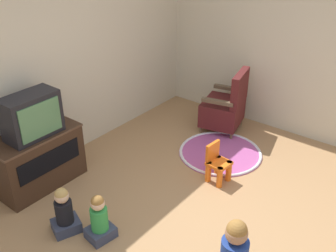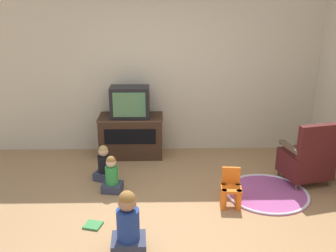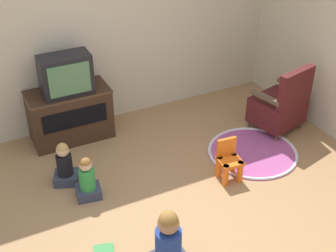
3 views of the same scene
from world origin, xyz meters
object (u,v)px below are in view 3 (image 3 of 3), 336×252
(tv_cabinet, at_px, (70,114))
(child_watching_right, at_px, (65,166))
(child_watching_center, at_px, (87,180))
(black_armchair, at_px, (280,105))
(television, at_px, (66,75))
(child_watching_left, at_px, (168,247))
(book, at_px, (104,251))
(yellow_kid_chair, at_px, (229,163))

(tv_cabinet, relative_size, child_watching_right, 1.95)
(child_watching_center, bearing_deg, black_armchair, 12.94)
(tv_cabinet, distance_m, child_watching_right, 0.93)
(television, distance_m, child_watching_center, 1.36)
(television, bearing_deg, child_watching_center, -98.78)
(television, relative_size, black_armchair, 0.66)
(black_armchair, xyz_separation_m, child_watching_left, (-2.34, -1.48, -0.06))
(television, height_order, black_armchair, television)
(tv_cabinet, xyz_separation_m, book, (-0.31, -2.03, -0.33))
(black_armchair, xyz_separation_m, yellow_kid_chair, (-1.15, -0.59, -0.15))
(yellow_kid_chair, xyz_separation_m, child_watching_left, (-1.20, -0.89, 0.10))
(yellow_kid_chair, distance_m, child_watching_right, 1.82)
(yellow_kid_chair, bearing_deg, child_watching_left, -138.18)
(television, bearing_deg, child_watching_right, -111.79)
(television, relative_size, book, 2.64)
(yellow_kid_chair, bearing_deg, television, 135.87)
(child_watching_center, bearing_deg, television, 89.96)
(tv_cabinet, relative_size, book, 4.44)
(child_watching_left, bearing_deg, television, 90.01)
(child_watching_right, bearing_deg, book, -67.44)
(tv_cabinet, bearing_deg, television, -90.00)
(tv_cabinet, xyz_separation_m, yellow_kid_chair, (1.34, -1.59, -0.14))
(television, relative_size, yellow_kid_chair, 1.25)
(black_armchair, relative_size, child_watching_right, 1.76)
(tv_cabinet, distance_m, television, 0.57)
(child_watching_center, bearing_deg, yellow_kid_chair, -5.77)
(tv_cabinet, bearing_deg, child_watching_left, -86.82)
(television, bearing_deg, tv_cabinet, 90.00)
(child_watching_left, relative_size, child_watching_right, 1.34)
(television, relative_size, child_watching_left, 0.87)
(television, bearing_deg, book, -98.78)
(black_armchair, distance_m, yellow_kid_chair, 1.30)
(child_watching_left, xyz_separation_m, child_watching_right, (-0.46, 1.63, -0.08))
(child_watching_left, bearing_deg, black_armchair, 29.06)
(tv_cabinet, distance_m, child_watching_left, 2.49)
(child_watching_center, bearing_deg, child_watching_left, -67.43)
(child_watching_left, bearing_deg, yellow_kid_chair, 33.53)
(television, relative_size, child_watching_center, 1.19)
(child_watching_center, xyz_separation_m, child_watching_right, (-0.15, 0.34, 0.00))
(yellow_kid_chair, relative_size, child_watching_right, 0.93)
(television, height_order, yellow_kid_chair, television)
(yellow_kid_chair, height_order, child_watching_center, child_watching_center)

